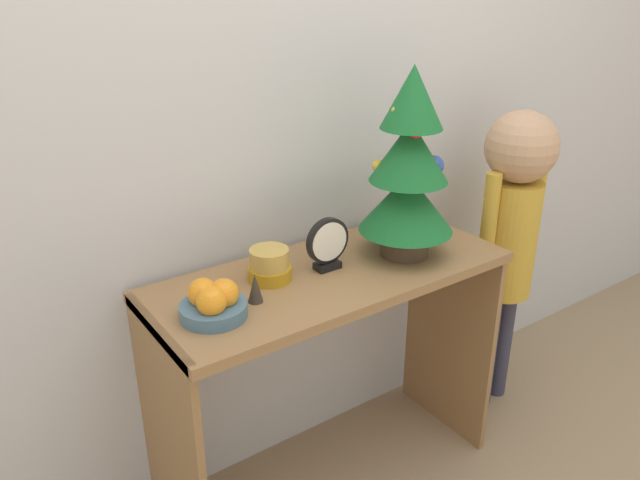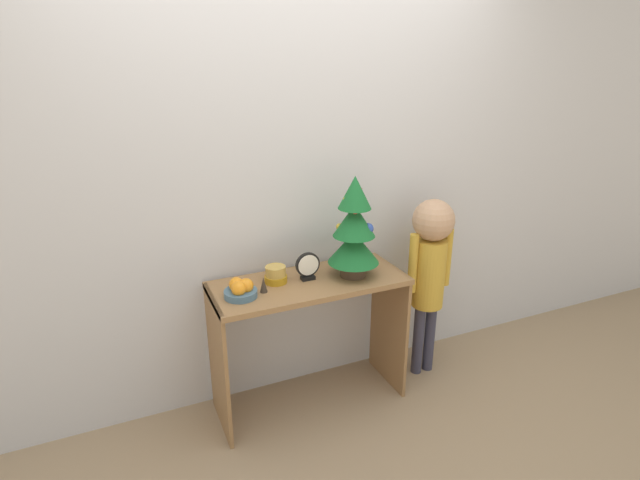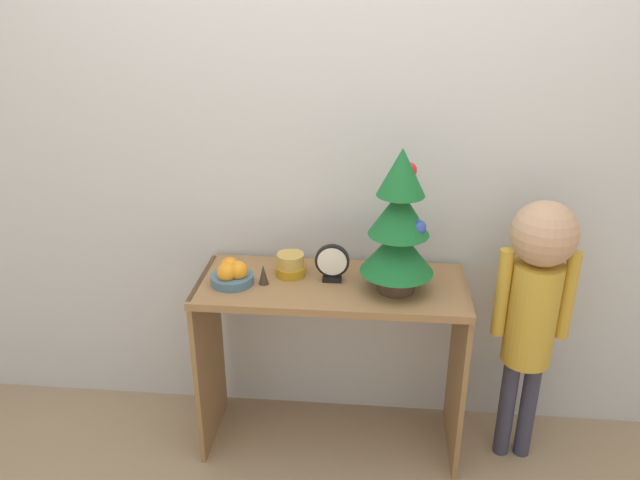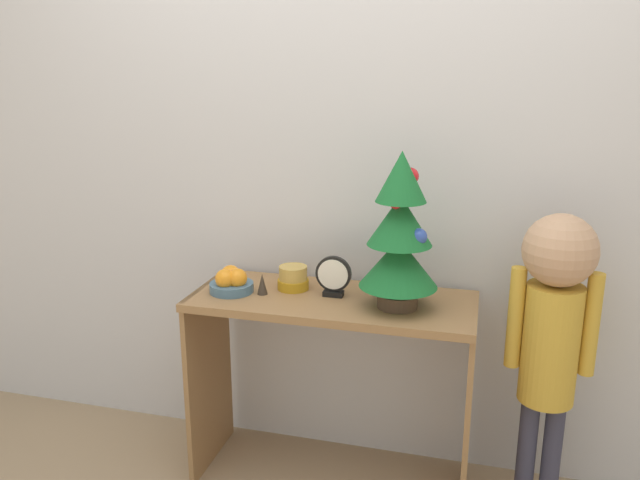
{
  "view_description": "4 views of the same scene",
  "coord_description": "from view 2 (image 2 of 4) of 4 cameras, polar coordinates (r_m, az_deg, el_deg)",
  "views": [
    {
      "loc": [
        -0.93,
        -1.05,
        1.55
      ],
      "look_at": [
        -0.06,
        0.18,
        0.89
      ],
      "focal_mm": 35.0,
      "sensor_mm": 36.0,
      "label": 1
    },
    {
      "loc": [
        -0.92,
        -2.01,
        1.87
      ],
      "look_at": [
        0.06,
        0.21,
        0.99
      ],
      "focal_mm": 28.0,
      "sensor_mm": 36.0,
      "label": 2
    },
    {
      "loc": [
        0.15,
        -1.93,
        1.88
      ],
      "look_at": [
        -0.05,
        0.24,
        0.93
      ],
      "focal_mm": 35.0,
      "sensor_mm": 36.0,
      "label": 3
    },
    {
      "loc": [
        0.52,
        -1.88,
        1.57
      ],
      "look_at": [
        -0.05,
        0.22,
        0.98
      ],
      "focal_mm": 35.0,
      "sensor_mm": 36.0,
      "label": 4
    }
  ],
  "objects": [
    {
      "name": "console_table",
      "position": [
        2.74,
        -1.23,
        -8.25
      ],
      "size": [
        1.05,
        0.43,
        0.76
      ],
      "color": "olive",
      "rests_on": "ground_plane"
    },
    {
      "name": "singing_bowl",
      "position": [
        2.63,
        -5.09,
        -3.98
      ],
      "size": [
        0.12,
        0.12,
        0.09
      ],
      "color": "#B78419",
      "rests_on": "console_table"
    },
    {
      "name": "fruit_bowl",
      "position": [
        2.5,
        -9.07,
        -5.6
      ],
      "size": [
        0.17,
        0.17,
        0.1
      ],
      "color": "#476B84",
      "rests_on": "console_table"
    },
    {
      "name": "back_wall",
      "position": [
        2.73,
        -3.46,
        6.8
      ],
      "size": [
        7.0,
        0.05,
        2.5
      ],
      "primitive_type": "cube",
      "color": "silver",
      "rests_on": "ground_plane"
    },
    {
      "name": "desk_clock",
      "position": [
        2.64,
        -1.38,
        -3.04
      ],
      "size": [
        0.13,
        0.04,
        0.15
      ],
      "color": "black",
      "rests_on": "console_table"
    },
    {
      "name": "figurine",
      "position": [
        2.53,
        -6.47,
        -5.1
      ],
      "size": [
        0.04,
        0.04,
        0.08
      ],
      "color": "#382D23",
      "rests_on": "console_table"
    },
    {
      "name": "child_figure",
      "position": [
        3.0,
        12.49,
        -2.18
      ],
      "size": [
        0.29,
        0.24,
        1.13
      ],
      "color": "#38384C",
      "rests_on": "ground_plane"
    },
    {
      "name": "ground_plane",
      "position": [
        2.9,
        0.61,
        -20.17
      ],
      "size": [
        12.0,
        12.0,
        0.0
      ],
      "primitive_type": "plane",
      "color": "#997F60"
    },
    {
      "name": "mini_tree",
      "position": [
        2.63,
        3.92,
        1.24
      ],
      "size": [
        0.28,
        0.28,
        0.55
      ],
      "color": "#4C3828",
      "rests_on": "console_table"
    }
  ]
}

